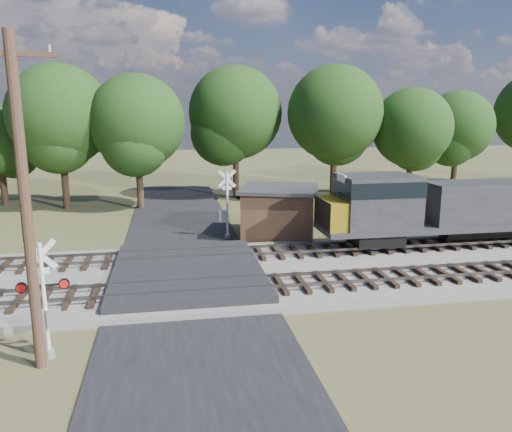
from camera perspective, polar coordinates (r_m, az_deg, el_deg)
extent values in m
plane|color=#3F4324|center=(24.03, -7.72, -7.55)|extent=(160.00, 160.00, 0.00)
cube|color=gray|center=(26.71, 14.28, -5.46)|extent=(140.00, 10.00, 0.30)
cube|color=black|center=(24.02, -7.73, -7.46)|extent=(7.00, 60.00, 0.08)
cube|color=#262628|center=(24.40, -7.80, -6.46)|extent=(7.00, 9.00, 0.62)
cube|color=black|center=(22.18, -2.30, -8.07)|extent=(44.00, 2.60, 0.18)
cube|color=#524E47|center=(23.85, 17.50, -6.76)|extent=(140.00, 0.08, 0.15)
cube|color=#524E47|center=(25.06, 15.99, -5.75)|extent=(140.00, 0.08, 0.15)
cube|color=black|center=(26.89, -3.76, -4.44)|extent=(44.00, 2.60, 0.18)
cube|color=#524E47|center=(28.16, 12.84, -3.62)|extent=(140.00, 0.08, 0.15)
cube|color=#524E47|center=(29.43, 11.76, -2.88)|extent=(140.00, 0.08, 0.15)
cylinder|color=silver|center=(17.70, -23.02, -8.98)|extent=(0.14, 0.14, 3.92)
cylinder|color=#929597|center=(18.40, -22.54, -14.27)|extent=(0.35, 0.35, 0.29)
cube|color=silver|center=(17.22, -23.45, -4.09)|extent=(1.02, 0.17, 1.03)
cube|color=silver|center=(17.22, -23.45, -4.09)|extent=(1.02, 0.17, 1.03)
cube|color=silver|center=(17.37, -23.30, -5.80)|extent=(0.49, 0.09, 0.22)
cube|color=black|center=(17.52, -23.16, -7.33)|extent=(1.56, 0.26, 0.06)
cylinder|color=red|center=(17.60, -25.24, -7.43)|extent=(0.36, 0.14, 0.35)
cylinder|color=red|center=(17.46, -21.07, -7.22)|extent=(0.36, 0.14, 0.35)
cube|color=#929597|center=(17.88, -22.07, -10.70)|extent=(0.47, 0.35, 0.64)
cylinder|color=silver|center=(31.12, -3.29, 1.16)|extent=(0.15, 0.15, 4.28)
cylinder|color=#929597|center=(31.55, -3.25, -2.37)|extent=(0.39, 0.39, 0.32)
cube|color=silver|center=(30.84, -3.33, 4.29)|extent=(1.12, 0.17, 1.12)
cube|color=silver|center=(30.84, -3.33, 4.29)|extent=(1.12, 0.17, 1.12)
cube|color=silver|center=(30.92, -3.32, 3.20)|extent=(0.54, 0.09, 0.24)
cube|color=black|center=(31.01, -3.31, 2.23)|extent=(1.71, 0.26, 0.06)
cylinder|color=red|center=(31.02, -2.02, 2.24)|extent=(0.40, 0.15, 0.39)
cylinder|color=red|center=(31.02, -4.59, 2.21)|extent=(0.40, 0.15, 0.39)
cube|color=#929597|center=(31.24, -3.77, 0.00)|extent=(0.52, 0.37, 0.70)
cylinder|color=#382619|center=(16.34, -24.81, 0.69)|extent=(0.34, 0.34, 10.23)
cube|color=#382619|center=(16.15, -26.25, 16.30)|extent=(2.50, 0.39, 0.14)
cube|color=#48331E|center=(31.79, 2.71, 0.25)|extent=(5.46, 5.46, 3.03)
cube|color=#2F2F31|center=(31.49, 2.74, 3.14)|extent=(6.01, 6.01, 0.22)
cylinder|color=black|center=(47.64, -26.93, 3.66)|extent=(0.56, 0.56, 4.26)
cylinder|color=black|center=(43.66, -21.05, 4.55)|extent=(0.56, 0.56, 5.82)
sphere|color=#153410|center=(43.36, -21.52, 10.65)|extent=(8.15, 8.15, 8.15)
cylinder|color=black|center=(41.78, -13.17, 4.46)|extent=(0.56, 0.56, 5.43)
sphere|color=#153410|center=(41.45, -13.46, 10.43)|extent=(7.61, 7.61, 7.61)
cylinder|color=black|center=(45.91, -2.31, 5.76)|extent=(0.56, 0.56, 5.96)
sphere|color=#153410|center=(45.64, -2.37, 11.72)|extent=(8.34, 8.34, 8.34)
cylinder|color=black|center=(45.23, 8.83, 5.53)|extent=(0.56, 0.56, 5.95)
sphere|color=#153410|center=(44.95, 9.03, 11.56)|extent=(8.33, 8.33, 8.33)
cylinder|color=black|center=(46.89, 17.11, 4.77)|extent=(0.56, 0.56, 4.98)
sphere|color=#153410|center=(46.59, 17.41, 9.63)|extent=(6.97, 6.97, 6.97)
cylinder|color=black|center=(53.76, 21.72, 5.30)|extent=(0.56, 0.56, 4.94)
sphere|color=#153410|center=(53.49, 22.05, 9.50)|extent=(6.92, 6.92, 6.92)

